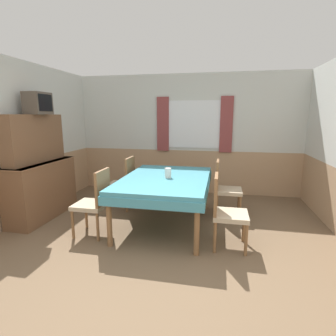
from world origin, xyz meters
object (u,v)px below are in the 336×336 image
object	(u,v)px
chair_right_far	(224,186)
tv	(38,103)
chair_left_near	(95,200)
chair_right_near	(225,209)
vase	(168,173)
sideboard	(40,175)
chair_left_far	(124,181)
dining_table	(166,184)

from	to	relation	value
chair_right_far	tv	size ratio (longest dim) A/B	2.45
chair_left_near	tv	xyz separation A→B (m)	(-1.17, 0.52, 1.39)
chair_right_near	vase	size ratio (longest dim) A/B	6.41
chair_right_far	sideboard	distance (m)	3.14
chair_left_far	chair_right_near	bearing A→B (deg)	-122.18
chair_left_near	tv	distance (m)	1.89
chair_right_far	chair_left_near	xyz separation A→B (m)	(-1.83, -1.15, 0.00)
sideboard	dining_table	bearing A→B (deg)	2.88
tv	sideboard	bearing A→B (deg)	-138.11
chair_right_near	chair_left_far	distance (m)	2.16
chair_left_far	sideboard	bearing A→B (deg)	119.10
chair_left_near	chair_left_far	size ratio (longest dim) A/B	1.00
chair_right_far	vase	size ratio (longest dim) A/B	6.41
chair_left_near	chair_left_far	distance (m)	1.15
chair_right_far	tv	xyz separation A→B (m)	(-3.00, -0.63, 1.39)
chair_right_far	chair_left_near	size ratio (longest dim) A/B	1.00
chair_right_near	sideboard	bearing A→B (deg)	-98.70
chair_right_far	chair_left_near	world-z (taller)	same
chair_left_far	tv	distance (m)	1.93
chair_right_near	sideboard	xyz separation A→B (m)	(-3.05, 0.47, 0.21)
dining_table	chair_right_near	distance (m)	1.09
chair_left_near	vase	size ratio (longest dim) A/B	6.41
sideboard	chair_left_near	bearing A→B (deg)	-20.86
sideboard	chair_right_far	bearing A→B (deg)	12.60
sideboard	vase	distance (m)	2.19
tv	vase	bearing A→B (deg)	1.32
tv	chair_right_far	bearing A→B (deg)	11.95
dining_table	sideboard	bearing A→B (deg)	-177.12
chair_right_far	tv	bearing A→B (deg)	-78.05
dining_table	chair_left_far	size ratio (longest dim) A/B	1.98
chair_left_near	sideboard	xyz separation A→B (m)	(-1.23, 0.47, 0.21)
chair_left_far	sideboard	size ratio (longest dim) A/B	0.56
chair_right_far	sideboard	size ratio (longest dim) A/B	0.56
chair_left_near	chair_right_far	bearing A→B (deg)	-57.82
chair_right_far	sideboard	bearing A→B (deg)	-77.40
tv	vase	world-z (taller)	tv
chair_right_far	chair_left_far	distance (m)	1.83
sideboard	chair_right_near	bearing A→B (deg)	-8.70
chair_right_near	vase	world-z (taller)	chair_right_near
tv	vase	size ratio (longest dim) A/B	2.62
chair_left_near	sideboard	bearing A→B (deg)	69.14
chair_left_near	sideboard	size ratio (longest dim) A/B	0.56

